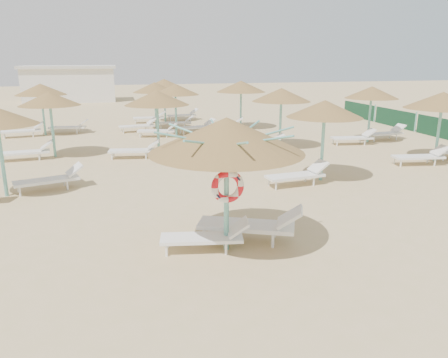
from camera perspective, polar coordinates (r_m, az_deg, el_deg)
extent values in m
plane|color=tan|center=(9.76, -0.65, -8.41)|extent=(120.00, 120.00, 0.00)
cylinder|color=#6BBAAF|center=(9.06, 0.32, -2.31)|extent=(0.11, 0.11, 2.37)
cone|color=olive|center=(8.75, 0.33, 5.76)|extent=(3.16, 3.16, 0.71)
cylinder|color=#6BBAAF|center=(8.80, 0.33, 4.11)|extent=(0.20, 0.20, 0.12)
cylinder|color=#6BBAAF|center=(8.97, 4.86, 5.63)|extent=(1.43, 0.04, 0.36)
cylinder|color=#6BBAAF|center=(9.38, 2.62, 6.12)|extent=(1.04, 1.04, 0.36)
cylinder|color=#6BBAAF|center=(9.46, -0.76, 6.20)|extent=(0.04, 1.43, 0.36)
cylinder|color=#6BBAAF|center=(9.15, -3.60, 5.86)|extent=(1.04, 1.04, 0.36)
cylinder|color=#6BBAAF|center=(8.62, -4.38, 5.23)|extent=(1.43, 0.04, 0.36)
cylinder|color=#6BBAAF|center=(8.16, -2.29, 4.68)|extent=(1.04, 1.04, 0.36)
cylinder|color=#6BBAAF|center=(8.07, 1.60, 4.57)|extent=(0.04, 1.43, 0.36)
cylinder|color=#6BBAAF|center=(8.42, 4.60, 4.99)|extent=(1.04, 1.04, 0.36)
torus|color=red|center=(8.90, 0.48, -0.99)|extent=(0.69, 0.15, 0.69)
cylinder|color=white|center=(9.19, -7.51, -9.28)|extent=(0.05, 0.05, 0.25)
cylinder|color=white|center=(9.60, -7.36, -8.14)|extent=(0.05, 0.05, 0.25)
cylinder|color=white|center=(9.19, 0.26, -9.12)|extent=(0.05, 0.05, 0.25)
cylinder|color=white|center=(9.61, 0.05, -7.99)|extent=(0.05, 0.05, 0.25)
cube|color=white|center=(9.31, -2.95, -7.70)|extent=(1.80, 0.85, 0.07)
cube|color=white|center=(9.27, 1.85, -6.33)|extent=(0.53, 0.61, 0.33)
cylinder|color=white|center=(9.76, -2.60, -7.44)|extent=(0.07, 0.07, 0.31)
cylinder|color=white|center=(10.26, -1.92, -6.24)|extent=(0.07, 0.07, 0.31)
cylinder|color=white|center=(9.56, 6.38, -8.02)|extent=(0.07, 0.07, 0.31)
cylinder|color=white|center=(10.08, 6.59, -6.75)|extent=(0.07, 0.07, 0.31)
cube|color=white|center=(9.79, 2.91, -6.08)|extent=(2.23, 1.50, 0.09)
cube|color=white|center=(9.64, 8.58, -4.89)|extent=(0.77, 0.83, 0.41)
cylinder|color=#6BBAAF|center=(14.24, -27.03, 2.44)|extent=(0.11, 0.11, 2.30)
cylinder|color=white|center=(14.23, -25.11, -1.54)|extent=(0.06, 0.06, 0.28)
cylinder|color=white|center=(14.71, -25.30, -1.04)|extent=(0.06, 0.06, 0.28)
cylinder|color=white|center=(14.38, -19.78, -0.80)|extent=(0.06, 0.06, 0.28)
cylinder|color=white|center=(14.86, -20.15, -0.33)|extent=(0.06, 0.06, 0.28)
cube|color=white|center=(14.50, -22.16, -0.18)|extent=(2.00, 1.12, 0.08)
cube|color=white|center=(14.57, -18.96, 1.18)|extent=(0.63, 0.71, 0.36)
cylinder|color=#6BBAAF|center=(19.24, -21.49, 6.08)|extent=(0.11, 0.11, 2.30)
cone|color=olive|center=(19.10, -21.86, 9.72)|extent=(2.42, 2.42, 0.54)
cylinder|color=#6BBAAF|center=(19.12, -21.79, 9.03)|extent=(0.20, 0.20, 0.12)
cylinder|color=white|center=(19.05, -27.02, 2.27)|extent=(0.06, 0.06, 0.28)
cylinder|color=white|center=(19.53, -26.87, 2.58)|extent=(0.06, 0.06, 0.28)
cylinder|color=white|center=(18.92, -22.98, 2.66)|extent=(0.06, 0.06, 0.28)
cylinder|color=white|center=(19.41, -22.92, 2.97)|extent=(0.06, 0.06, 0.28)
cube|color=white|center=(19.17, -24.64, 3.18)|extent=(1.96, 0.83, 0.08)
cube|color=white|center=(19.07, -22.18, 4.13)|extent=(0.55, 0.65, 0.36)
cylinder|color=#6BBAAF|center=(25.00, -22.54, 7.93)|extent=(0.11, 0.11, 2.30)
cone|color=olive|center=(24.89, -22.84, 10.75)|extent=(2.57, 2.57, 0.58)
cylinder|color=#6BBAAF|center=(24.90, -22.78, 10.21)|extent=(0.20, 0.20, 0.12)
cylinder|color=white|center=(24.72, -26.79, 5.00)|extent=(0.06, 0.06, 0.28)
cylinder|color=white|center=(25.22, -26.73, 5.19)|extent=(0.06, 0.06, 0.28)
cylinder|color=white|center=(24.67, -23.66, 5.35)|extent=(0.06, 0.06, 0.28)
cylinder|color=white|center=(25.16, -23.67, 5.52)|extent=(0.06, 0.06, 0.28)
cube|color=white|center=(24.90, -24.97, 5.71)|extent=(1.97, 0.92, 0.08)
cube|color=white|center=(24.85, -23.08, 6.46)|extent=(0.57, 0.67, 0.36)
cylinder|color=white|center=(25.27, -21.64, 5.77)|extent=(0.06, 0.06, 0.28)
cylinder|color=white|center=(25.74, -21.33, 5.97)|extent=(0.06, 0.06, 0.28)
cylinder|color=white|center=(24.91, -18.66, 5.93)|extent=(0.06, 0.06, 0.28)
cylinder|color=white|center=(25.39, -18.39, 6.12)|extent=(0.06, 0.06, 0.28)
cube|color=white|center=(25.26, -19.78, 6.36)|extent=(1.97, 0.92, 0.08)
cube|color=white|center=(25.02, -17.93, 7.00)|extent=(0.57, 0.67, 0.36)
cylinder|color=#6BBAAF|center=(18.47, -8.62, 6.63)|extent=(0.11, 0.11, 2.30)
cone|color=olive|center=(18.32, -8.78, 10.46)|extent=(2.64, 2.64, 0.59)
cylinder|color=#6BBAAF|center=(18.35, -8.75, 9.71)|extent=(0.20, 0.20, 0.12)
cylinder|color=white|center=(18.06, -14.43, 2.84)|extent=(0.06, 0.06, 0.28)
cylinder|color=white|center=(18.54, -14.21, 3.18)|extent=(0.06, 0.06, 0.28)
cylinder|color=white|center=(17.90, -10.15, 2.99)|extent=(0.06, 0.06, 0.28)
cylinder|color=white|center=(18.39, -10.04, 3.32)|extent=(0.06, 0.06, 0.28)
cube|color=white|center=(18.16, -11.86, 3.66)|extent=(1.97, 0.88, 0.08)
cube|color=white|center=(18.04, -9.21, 4.49)|extent=(0.56, 0.66, 0.36)
cylinder|color=#6BBAAF|center=(25.09, -8.92, 8.95)|extent=(0.11, 0.11, 2.30)
cone|color=olive|center=(24.98, -9.04, 11.75)|extent=(2.42, 2.42, 0.55)
cylinder|color=#6BBAAF|center=(24.99, -9.02, 11.22)|extent=(0.20, 0.20, 0.12)
cylinder|color=white|center=(24.36, -13.01, 6.14)|extent=(0.06, 0.06, 0.28)
cylinder|color=white|center=(24.85, -13.22, 6.31)|extent=(0.06, 0.06, 0.28)
cylinder|color=white|center=(24.63, -9.91, 6.41)|extent=(0.06, 0.06, 0.28)
cylinder|color=white|center=(25.11, -10.18, 6.57)|extent=(0.06, 0.06, 0.28)
cube|color=white|center=(24.73, -11.31, 6.80)|extent=(1.98, 0.92, 0.08)
cube|color=white|center=(24.88, -9.41, 7.50)|extent=(0.58, 0.67, 0.36)
cylinder|color=white|center=(25.42, -8.25, 6.76)|extent=(0.06, 0.06, 0.28)
cylinder|color=white|center=(25.92, -8.19, 6.93)|extent=(0.06, 0.06, 0.28)
cylinder|color=white|center=(25.37, -5.19, 6.84)|extent=(0.06, 0.06, 0.28)
cylinder|color=white|center=(25.87, -5.18, 7.01)|extent=(0.06, 0.06, 0.28)
cube|color=white|center=(25.61, -6.43, 7.29)|extent=(1.98, 0.92, 0.08)
cube|color=white|center=(25.56, -4.53, 7.87)|extent=(0.58, 0.67, 0.36)
cylinder|color=#6BBAAF|center=(14.75, 12.74, 4.18)|extent=(0.11, 0.11, 2.30)
cone|color=olive|center=(14.57, 13.03, 8.93)|extent=(2.45, 2.45, 0.55)
cylinder|color=#6BBAAF|center=(14.59, 12.97, 8.03)|extent=(0.20, 0.20, 0.12)
cylinder|color=white|center=(13.59, 6.81, -0.89)|extent=(0.06, 0.06, 0.28)
cylinder|color=white|center=(14.02, 5.88, -0.35)|extent=(0.06, 0.06, 0.28)
cylinder|color=white|center=(14.25, 11.64, -0.34)|extent=(0.06, 0.06, 0.28)
cylinder|color=white|center=(14.66, 10.61, 0.16)|extent=(0.06, 0.06, 0.28)
cube|color=white|center=(14.13, 9.25, 0.41)|extent=(1.96, 0.84, 0.08)
cube|color=white|center=(14.50, 12.22, 1.63)|extent=(0.55, 0.65, 0.36)
cylinder|color=#6BBAAF|center=(19.89, 7.38, 7.31)|extent=(0.11, 0.11, 2.30)
cone|color=olive|center=(19.75, 7.50, 10.86)|extent=(2.60, 2.60, 0.58)
cylinder|color=#6BBAAF|center=(19.78, 7.48, 10.18)|extent=(0.20, 0.20, 0.12)
cylinder|color=white|center=(18.91, 2.46, 3.89)|extent=(0.06, 0.06, 0.28)
cylinder|color=white|center=(19.39, 2.17, 4.18)|extent=(0.06, 0.06, 0.28)
cylinder|color=white|center=(19.22, 6.42, 3.99)|extent=(0.06, 0.06, 0.28)
cylinder|color=white|center=(19.70, 6.03, 4.29)|extent=(0.06, 0.06, 0.28)
cube|color=white|center=(19.29, 4.66, 4.63)|extent=(1.94, 0.78, 0.08)
cube|color=white|center=(19.46, 7.12, 5.37)|extent=(0.53, 0.64, 0.36)
cylinder|color=#6BBAAF|center=(25.42, 2.21, 9.21)|extent=(0.11, 0.11, 2.30)
cone|color=olive|center=(25.31, 2.24, 12.01)|extent=(2.80, 2.80, 0.63)
cylinder|color=#6BBAAF|center=(25.33, 2.23, 11.45)|extent=(0.20, 0.20, 0.12)
cylinder|color=white|center=(24.67, -1.89, 6.65)|extent=(0.06, 0.06, 0.28)
cylinder|color=white|center=(25.16, -1.84, 6.82)|extent=(0.06, 0.06, 0.28)
cylinder|color=white|center=(24.64, 1.26, 6.64)|extent=(0.06, 0.06, 0.28)
cylinder|color=white|center=(25.13, 1.26, 6.82)|extent=(0.06, 0.06, 0.28)
cube|color=white|center=(24.86, -0.01, 7.14)|extent=(2.00, 1.09, 0.08)
cube|color=white|center=(24.83, 1.97, 7.68)|extent=(0.62, 0.70, 0.36)
cylinder|color=#6BBAAF|center=(19.06, 26.20, 5.48)|extent=(0.11, 0.11, 2.30)
cone|color=olive|center=(18.92, 26.66, 9.19)|extent=(2.81, 2.81, 0.63)
cylinder|color=#6BBAAF|center=(18.94, 26.57, 8.45)|extent=(0.20, 0.20, 0.12)
cylinder|color=white|center=(17.65, 22.10, 1.89)|extent=(0.06, 0.06, 0.28)
cylinder|color=white|center=(18.08, 21.37, 2.27)|extent=(0.06, 0.06, 0.28)
cylinder|color=white|center=(18.32, 25.83, 1.94)|extent=(0.06, 0.06, 0.28)
cylinder|color=white|center=(18.74, 25.05, 2.31)|extent=(0.06, 0.06, 0.28)
cube|color=white|center=(18.21, 24.02, 2.66)|extent=(1.97, 0.87, 0.08)
cube|color=white|center=(18.61, 26.37, 3.39)|extent=(0.56, 0.66, 0.36)
cylinder|color=white|center=(19.41, 26.73, 2.53)|extent=(0.06, 0.06, 0.28)
cylinder|color=white|center=(19.74, 25.66, 2.85)|extent=(0.06, 0.06, 0.28)
cylinder|color=#6BBAAF|center=(22.26, 18.46, 7.52)|extent=(0.11, 0.11, 2.30)
cone|color=olive|center=(22.14, 18.74, 10.67)|extent=(2.49, 2.49, 0.56)
cylinder|color=#6BBAAF|center=(22.16, 18.69, 10.07)|extent=(0.20, 0.20, 0.12)
cylinder|color=white|center=(20.98, 14.56, 4.57)|extent=(0.06, 0.06, 0.28)
cylinder|color=white|center=(21.44, 14.07, 4.83)|extent=(0.06, 0.06, 0.28)
cylinder|color=white|center=(21.52, 17.91, 4.57)|extent=(0.06, 0.06, 0.28)
cylinder|color=white|center=(21.96, 17.37, 4.83)|extent=(0.06, 0.06, 0.28)
cube|color=white|center=(21.48, 16.34, 5.17)|extent=(1.96, 0.83, 0.08)
cube|color=white|center=(21.79, 18.45, 5.79)|extent=(0.55, 0.65, 0.36)
cylinder|color=white|center=(22.56, 19.02, 4.96)|extent=(0.06, 0.06, 0.28)
cylinder|color=white|center=(22.94, 18.24, 5.19)|extent=(0.06, 0.06, 0.28)
cylinder|color=white|center=(23.43, 21.59, 5.09)|extent=(0.06, 0.06, 0.28)
cylinder|color=white|center=(23.80, 20.80, 5.31)|extent=(0.06, 0.06, 0.28)
cube|color=white|center=(23.23, 20.21, 5.59)|extent=(1.96, 0.83, 0.08)
cube|color=white|center=(23.75, 21.84, 6.22)|extent=(0.55, 0.65, 0.36)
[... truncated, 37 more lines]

